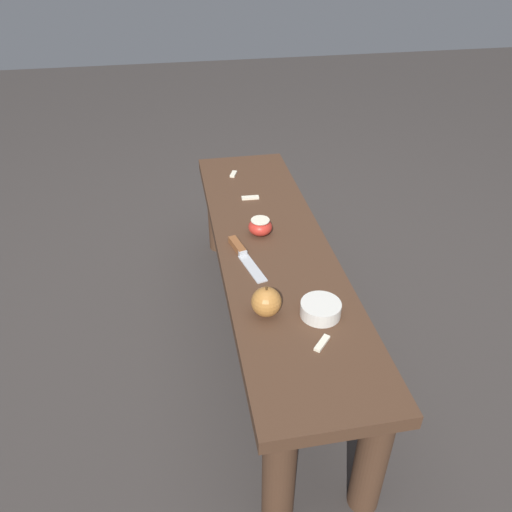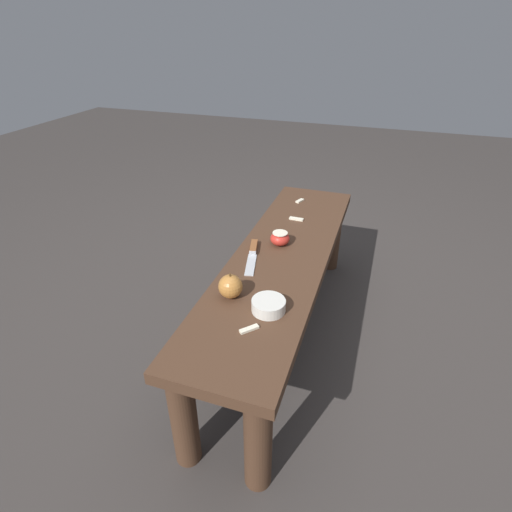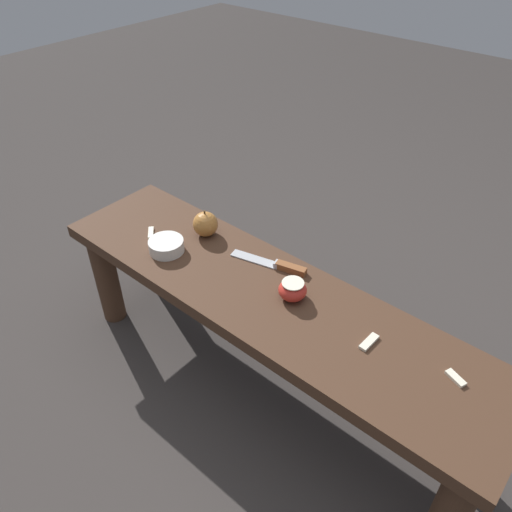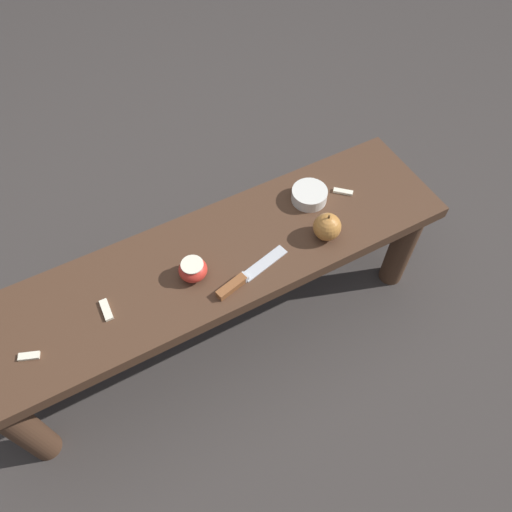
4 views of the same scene
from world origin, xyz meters
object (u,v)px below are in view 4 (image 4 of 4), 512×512
Objects in this scene: knife at (242,279)px; apple_cut at (193,269)px; apple_whole at (327,227)px; wooden_bench at (215,274)px; bowl at (309,195)px.

apple_cut is (0.10, -0.08, 0.02)m from knife.
apple_cut is (0.38, -0.06, -0.01)m from apple_whole.
knife is (-0.03, 0.10, 0.09)m from wooden_bench.
wooden_bench is at bearing -158.12° from apple_cut.
apple_cut reaches higher than knife.
bowl is (-0.03, -0.14, -0.02)m from apple_whole.
apple_whole is 0.39m from apple_cut.
wooden_bench is 0.15m from knife.
knife is 3.06× the size of apple_cut.
bowl is (-0.34, -0.05, 0.11)m from wooden_bench.
wooden_bench is at bearing 8.71° from bowl.
knife is 2.22× the size of bowl.
apple_whole reaches higher than wooden_bench.
apple_whole is 1.15× the size of apple_cut.
bowl is at bearing 13.41° from knife.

